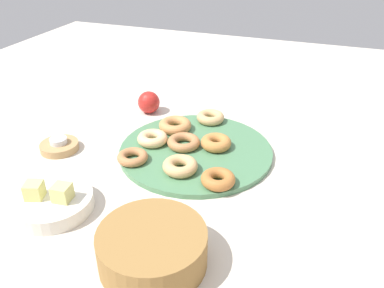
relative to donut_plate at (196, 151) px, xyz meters
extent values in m
plane|color=beige|center=(0.00, 0.00, -0.01)|extent=(2.40, 2.40, 0.00)
cylinder|color=#4C7F56|center=(0.00, 0.00, 0.00)|extent=(0.41, 0.41, 0.01)
torus|color=tan|center=(0.01, -0.17, 0.02)|extent=(0.12, 0.12, 0.03)
torus|color=#C6844C|center=(0.09, -0.08, 0.02)|extent=(0.11, 0.11, 0.03)
torus|color=#B27547|center=(0.03, 0.00, 0.02)|extent=(0.13, 0.13, 0.02)
torus|color=#EABC84|center=(0.12, 0.01, 0.02)|extent=(0.11, 0.11, 0.03)
torus|color=#BC7A3D|center=(-0.05, -0.02, 0.02)|extent=(0.12, 0.12, 0.03)
torus|color=tan|center=(0.00, 0.11, 0.02)|extent=(0.12, 0.12, 0.03)
torus|color=#AD6B33|center=(-0.10, 0.14, 0.02)|extent=(0.09, 0.09, 0.03)
torus|color=#B27547|center=(0.13, 0.11, 0.02)|extent=(0.11, 0.11, 0.02)
cylinder|color=tan|center=(0.36, 0.11, 0.00)|extent=(0.10, 0.10, 0.02)
cylinder|color=silver|center=(0.36, 0.11, 0.02)|extent=(0.05, 0.05, 0.01)
cylinder|color=olive|center=(-0.06, 0.39, 0.03)|extent=(0.28, 0.28, 0.07)
cylinder|color=silver|center=(0.21, 0.33, 0.01)|extent=(0.17, 0.17, 0.03)
cube|color=#DBD67A|center=(0.18, 0.33, 0.04)|extent=(0.04, 0.04, 0.04)
cube|color=#DBD67A|center=(0.24, 0.34, 0.04)|extent=(0.05, 0.05, 0.04)
sphere|color=red|center=(0.23, -0.19, 0.03)|extent=(0.07, 0.07, 0.07)
camera|label=1|loc=(-0.30, 0.86, 0.55)|focal=36.84mm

